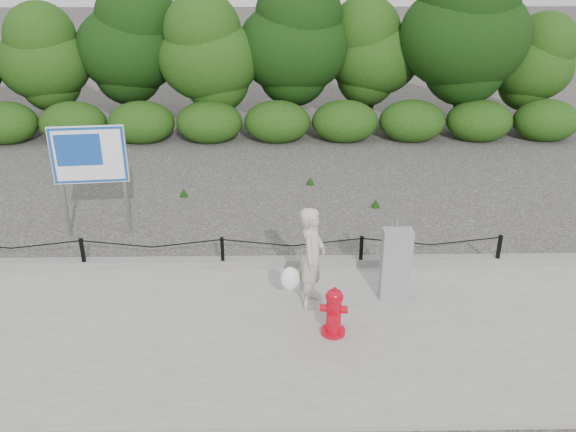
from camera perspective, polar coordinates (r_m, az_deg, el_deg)
The scene contains 9 objects.
ground at distance 11.21m, azimuth -6.06°, elevation -5.12°, with size 90.00×90.00×0.00m, color #2D2B28.
sidewalk at distance 9.52m, azimuth -7.03°, elevation -10.92°, with size 14.00×4.00×0.08m, color gray.
curb at distance 11.18m, azimuth -6.07°, elevation -4.32°, with size 14.00×0.22×0.14m, color slate.
chain_barrier at distance 10.99m, azimuth -6.16°, elevation -3.06°, with size 10.06×0.06×0.60m.
treeline at distance 18.84m, azimuth -1.27°, elevation 15.74°, with size 19.93×3.87×5.20m.
fire_hydrant at distance 9.21m, azimuth 4.30°, elevation -8.97°, with size 0.43×0.45×0.80m.
pedestrian at distance 9.67m, azimuth 2.13°, elevation -4.00°, with size 0.79×0.71×1.70m.
utility_cabinet at distance 10.09m, azimuth 10.04°, elevation -4.45°, with size 0.48×0.34×1.37m.
advertising_sign at distance 12.43m, azimuth -18.11°, elevation 5.02°, with size 1.43×0.24×2.29m.
Camera 1 is at (1.01, -9.68, 5.57)m, focal length 38.00 mm.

